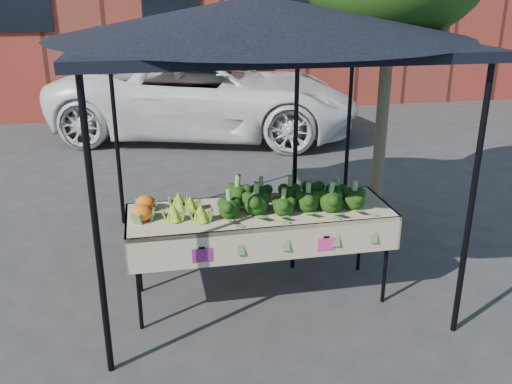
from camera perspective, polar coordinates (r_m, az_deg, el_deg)
name	(u,v)px	position (r m, az deg, el deg)	size (l,w,h in m)	color
ground	(274,303)	(5.37, 1.83, -11.26)	(90.00, 90.00, 0.00)	#2D2D30
table	(260,254)	(5.25, 0.40, -6.38)	(2.41, 0.83, 0.90)	beige
canopy	(259,142)	(5.48, 0.29, 5.11)	(3.16, 3.16, 2.74)	black
broccoli_heap	(289,194)	(5.10, 3.40, -0.16)	(1.37, 0.57, 0.26)	black
romanesco_cluster	(186,203)	(4.99, -7.18, -1.14)	(0.43, 0.57, 0.20)	#92C127
cauliflower_pair	(143,206)	(5.01, -11.42, -1.40)	(0.23, 0.43, 0.18)	orange
street_tree	(386,68)	(6.35, 13.14, 12.22)	(2.00, 2.00, 3.94)	#1E4C14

